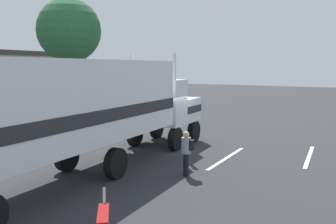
# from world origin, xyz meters

# --- Properties ---
(ground_plane) EXTENTS (120.00, 120.00, 0.00)m
(ground_plane) POSITION_xyz_m (0.00, 0.00, 0.00)
(ground_plane) COLOR #2D2D30
(lane_stripe_near) EXTENTS (4.40, 0.31, 0.01)m
(lane_stripe_near) POSITION_xyz_m (-0.88, -3.50, 0.01)
(lane_stripe_near) COLOR silver
(lane_stripe_near) RESTS_ON ground_plane
(lane_stripe_mid) EXTENTS (4.39, 0.60, 0.01)m
(lane_stripe_mid) POSITION_xyz_m (1.22, -6.51, 0.01)
(lane_stripe_mid) COLOR silver
(lane_stripe_mid) RESTS_ON ground_plane
(semi_truck) EXTENTS (14.32, 3.88, 4.50)m
(semi_truck) POSITION_xyz_m (-5.61, -0.12, 2.52)
(semi_truck) COLOR white
(semi_truck) RESTS_ON ground_plane
(person_bystander) EXTENTS (0.39, 0.48, 1.63)m
(person_bystander) POSITION_xyz_m (-4.07, -3.21, 0.89)
(person_bystander) COLOR black
(person_bystander) RESTS_ON ground_plane
(tree_left) EXTENTS (4.45, 4.45, 8.64)m
(tree_left) POSITION_xyz_m (3.72, 10.12, 6.37)
(tree_left) COLOR brown
(tree_left) RESTS_ON ground_plane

